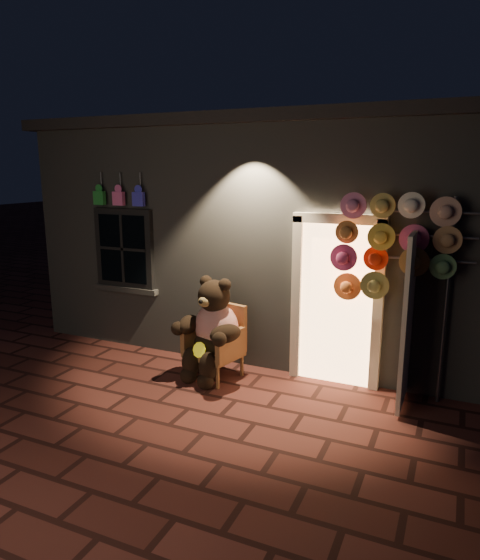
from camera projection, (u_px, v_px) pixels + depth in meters
The scene contains 5 objects.
ground at pixel (188, 409), 5.80m from camera, with size 60.00×60.00×0.00m, color #552620.
shop_building at pixel (297, 225), 8.97m from camera, with size 7.30×5.95×3.51m.
wicker_armchair at pixel (218, 341), 6.64m from camera, with size 0.78×0.73×0.97m.
teddy_bear at pixel (212, 330), 6.50m from camera, with size 0.97×0.85×1.37m.
hat_rack at pixel (393, 245), 5.72m from camera, with size 1.56×0.22×2.45m.
Camera 1 is at (2.72, -4.62, 2.73)m, focal length 32.00 mm.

